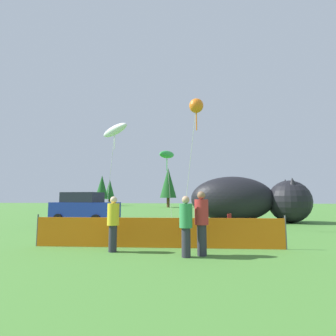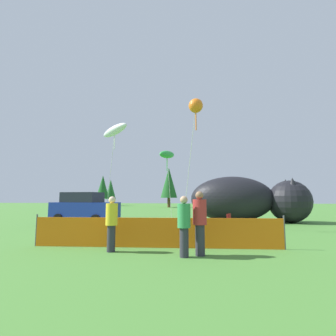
{
  "view_description": "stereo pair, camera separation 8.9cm",
  "coord_description": "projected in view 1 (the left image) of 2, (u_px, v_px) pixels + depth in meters",
  "views": [
    {
      "loc": [
        2.64,
        -13.16,
        1.63
      ],
      "look_at": [
        0.38,
        5.37,
        3.73
      ],
      "focal_mm": 28.0,
      "sensor_mm": 36.0,
      "label": 1
    },
    {
      "loc": [
        2.73,
        -13.15,
        1.63
      ],
      "look_at": [
        0.38,
        5.37,
        3.73
      ],
      "focal_mm": 28.0,
      "sensor_mm": 36.0,
      "label": 2
    }
  ],
  "objects": [
    {
      "name": "ground_plane",
      "position": [
        148.0,
        230.0,
        13.12
      ],
      "size": [
        120.0,
        120.0,
        0.0
      ],
      "primitive_type": "plane",
      "color": "#477F33"
    },
    {
      "name": "parked_car",
      "position": [
        84.0,
        208.0,
        16.56
      ],
      "size": [
        4.35,
        2.31,
        1.96
      ],
      "rotation": [
        0.0,
        0.0,
        -0.14
      ],
      "color": "navy",
      "rests_on": "ground"
    },
    {
      "name": "folding_chair",
      "position": [
        232.0,
        221.0,
        12.26
      ],
      "size": [
        0.64,
        0.64,
        0.87
      ],
      "rotation": [
        0.0,
        0.0,
        -0.49
      ],
      "color": "maroon",
      "rests_on": "ground"
    },
    {
      "name": "inflatable_cat",
      "position": [
        246.0,
        201.0,
        17.68
      ],
      "size": [
        7.95,
        3.47,
        3.06
      ],
      "rotation": [
        0.0,
        0.0,
        -0.08
      ],
      "color": "black",
      "rests_on": "ground"
    },
    {
      "name": "safety_fence",
      "position": [
        157.0,
        233.0,
        8.6
      ],
      "size": [
        8.25,
        0.47,
        1.06
      ],
      "rotation": [
        0.0,
        0.0,
        0.05
      ],
      "color": "orange",
      "rests_on": "ground"
    },
    {
      "name": "spectator_in_black_shirt",
      "position": [
        186.0,
        223.0,
        7.28
      ],
      "size": [
        0.36,
        0.36,
        1.67
      ],
      "color": "#2D2D38",
      "rests_on": "ground"
    },
    {
      "name": "spectator_in_grey_shirt",
      "position": [
        202.0,
        220.0,
        7.49
      ],
      "size": [
        0.39,
        0.39,
        1.81
      ],
      "color": "#2D2D38",
      "rests_on": "ground"
    },
    {
      "name": "spectator_in_green_shirt",
      "position": [
        113.0,
        221.0,
        7.99
      ],
      "size": [
        0.36,
        0.36,
        1.66
      ],
      "color": "#2D2D38",
      "rests_on": "ground"
    },
    {
      "name": "kite_orange_flower",
      "position": [
        196.0,
        107.0,
        13.57
      ],
      "size": [
        1.26,
        2.79,
        6.74
      ],
      "color": "silver",
      "rests_on": "ground"
    },
    {
      "name": "kite_green_fish",
      "position": [
        167.0,
        155.0,
        20.85
      ],
      "size": [
        1.45,
        2.03,
        5.46
      ],
      "color": "silver",
      "rests_on": "ground"
    },
    {
      "name": "kite_white_ghost",
      "position": [
        115.0,
        131.0,
        17.84
      ],
      "size": [
        2.42,
        1.94,
        6.7
      ],
      "color": "silver",
      "rests_on": "ground"
    },
    {
      "name": "horizon_tree_east",
      "position": [
        168.0,
        183.0,
        43.65
      ],
      "size": [
        2.77,
        2.77,
        6.61
      ],
      "color": "brown",
      "rests_on": "ground"
    },
    {
      "name": "horizon_tree_west",
      "position": [
        110.0,
        189.0,
        54.74
      ],
      "size": [
        2.24,
        2.24,
        5.36
      ],
      "color": "brown",
      "rests_on": "ground"
    },
    {
      "name": "horizon_tree_mid",
      "position": [
        102.0,
        187.0,
        51.25
      ],
      "size": [
        2.5,
        2.5,
        5.97
      ],
      "color": "brown",
      "rests_on": "ground"
    }
  ]
}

